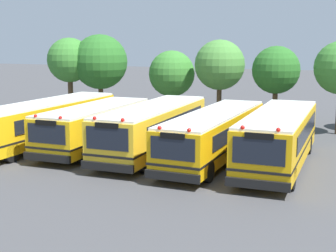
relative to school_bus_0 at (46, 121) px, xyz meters
name	(u,v)px	position (x,y,z in m)	size (l,w,h in m)	color
ground_plane	(151,154)	(6.74, -0.06, -1.39)	(160.00, 160.00, 0.00)	#424244
school_bus_0	(46,121)	(0.00, 0.00, 0.00)	(2.78, 11.72, 2.64)	yellow
school_bus_1	(95,125)	(3.30, -0.05, -0.05)	(2.68, 9.30, 2.55)	yellow
school_bus_2	(153,127)	(6.77, 0.15, 0.04)	(2.72, 10.60, 2.72)	yellow
school_bus_3	(215,133)	(10.19, 0.15, -0.04)	(2.70, 11.30, 2.56)	#EAA80C
school_bus_4	(279,137)	(13.46, -0.06, 0.07)	(2.67, 10.41, 2.77)	#EAA80C
tree_0	(70,61)	(-4.39, 9.32, 3.02)	(3.48, 3.48, 6.24)	#4C3823
tree_1	(99,61)	(-2.35, 10.28, 3.02)	(4.29, 4.29, 6.51)	#4C3823
tree_2	(172,74)	(3.09, 12.05, 2.05)	(3.59, 3.59, 5.27)	#4C3823
tree_3	(221,66)	(7.23, 11.36, 2.79)	(3.69, 3.69, 6.10)	#4C3823
tree_4	(275,71)	(11.23, 11.13, 2.52)	(3.34, 3.34, 5.66)	#4C3823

